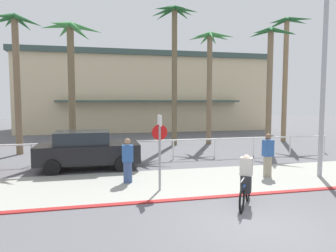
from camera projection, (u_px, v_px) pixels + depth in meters
ground_plane at (167, 155)px, 17.17m from camera, size 80.00×80.00×0.00m
sidewalk_strip at (201, 180)px, 11.54m from camera, size 44.00×4.00×0.02m
curb_paint at (221, 196)px, 9.60m from camera, size 44.00×0.24×0.03m
building_backdrop at (143, 93)px, 33.56m from camera, size 25.09×11.28×7.77m
rail_fence at (173, 143)px, 15.65m from camera, size 18.24×0.08×1.04m
stop_sign_bike_lane at (160, 141)px, 10.12m from camera, size 0.52×0.56×2.56m
streetlight_curb at (328, 68)px, 11.59m from camera, size 0.24×2.54×7.50m
palm_tree_2 at (16, 54)px, 16.80m from camera, size 2.83×3.34×7.82m
palm_tree_3 at (71, 59)px, 16.05m from camera, size 3.17×3.18×7.15m
palm_tree_4 at (174, 41)px, 20.26m from camera, size 3.03×3.14×9.33m
palm_tree_5 at (210, 62)px, 21.08m from camera, size 2.88×2.96×7.78m
palm_tree_6 at (271, 62)px, 19.34m from camera, size 3.16×2.96×7.69m
palm_tree_7 at (286, 53)px, 22.32m from camera, size 3.20×3.44×9.12m
car_black_1 at (87, 150)px, 13.42m from camera, size 4.40×2.02×1.69m
cyclist_blue_0 at (246, 181)px, 8.82m from camera, size 1.12×1.51×1.50m
pedestrian_0 at (128, 163)px, 11.18m from camera, size 0.40×0.33×1.66m
pedestrian_1 at (268, 157)px, 12.06m from camera, size 0.43×0.35×1.74m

